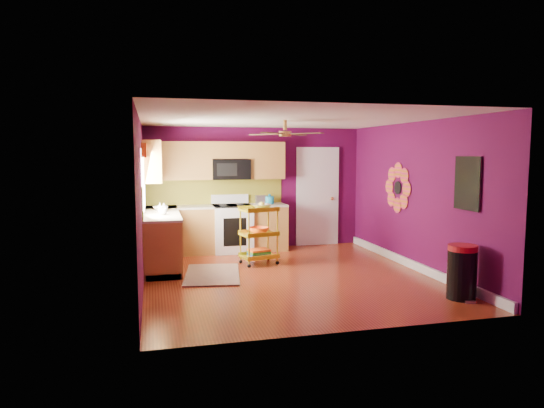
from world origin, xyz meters
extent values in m
plane|color=maroon|center=(0.00, 0.00, 0.00)|extent=(5.00, 5.00, 0.00)
cube|color=#4F093A|center=(0.00, 2.50, 1.25)|extent=(4.50, 0.04, 2.50)
cube|color=#4F093A|center=(0.00, -2.50, 1.25)|extent=(4.50, 0.04, 2.50)
cube|color=#4F093A|center=(-2.25, 0.00, 1.25)|extent=(0.04, 5.00, 2.50)
cube|color=#4F093A|center=(2.25, 0.00, 1.25)|extent=(0.04, 5.00, 2.50)
cube|color=silver|center=(0.00, 0.00, 2.50)|extent=(4.50, 5.00, 0.04)
cube|color=white|center=(2.22, 0.00, 0.07)|extent=(0.05, 4.90, 0.14)
cube|color=#936028|center=(-1.95, 1.35, 0.45)|extent=(0.60, 2.30, 0.90)
cube|color=#936028|center=(-0.85, 2.20, 0.45)|extent=(2.80, 0.60, 0.90)
cube|color=beige|center=(-1.95, 1.35, 0.92)|extent=(0.63, 2.30, 0.04)
cube|color=beige|center=(-0.85, 2.20, 0.92)|extent=(2.80, 0.63, 0.04)
cube|color=black|center=(-1.95, 1.35, 0.05)|extent=(0.54, 2.30, 0.10)
cube|color=black|center=(-0.85, 2.20, 0.05)|extent=(2.80, 0.54, 0.10)
cube|color=white|center=(-0.55, 2.17, 0.46)|extent=(0.76, 0.66, 0.92)
cube|color=black|center=(-0.55, 2.17, 0.93)|extent=(0.76, 0.62, 0.03)
cube|color=white|center=(-0.55, 2.45, 1.04)|extent=(0.76, 0.06, 0.18)
cube|color=black|center=(-0.55, 1.84, 0.45)|extent=(0.45, 0.02, 0.55)
cube|color=#936028|center=(-1.59, 2.33, 1.83)|extent=(1.32, 0.33, 0.75)
cube|color=#936028|center=(0.19, 2.33, 1.83)|extent=(0.72, 0.33, 0.75)
cube|color=#936028|center=(-0.55, 2.33, 2.03)|extent=(0.76, 0.33, 0.34)
cube|color=#936028|center=(-2.08, 1.85, 1.83)|extent=(0.33, 1.30, 0.75)
cube|color=black|center=(-0.55, 2.30, 1.65)|extent=(0.76, 0.38, 0.40)
cube|color=#696617|center=(-0.85, 2.49, 1.20)|extent=(2.80, 0.01, 0.51)
cube|color=#696617|center=(-2.24, 1.35, 1.20)|extent=(0.01, 2.30, 0.51)
cube|color=white|center=(-2.23, 1.05, 1.55)|extent=(0.03, 1.20, 1.00)
cube|color=#FD5D16|center=(-2.20, 1.05, 2.02)|extent=(0.08, 1.35, 0.22)
cube|color=white|center=(1.35, 2.48, 1.02)|extent=(0.85, 0.04, 2.05)
cube|color=white|center=(1.35, 2.46, 1.02)|extent=(0.95, 0.02, 2.15)
sphere|color=#BF8C3F|center=(1.67, 2.42, 1.00)|extent=(0.07, 0.07, 0.07)
cylinder|color=black|center=(2.23, 0.60, 1.35)|extent=(0.01, 0.24, 0.24)
cube|color=#1B7DB3|center=(2.23, -1.40, 1.55)|extent=(0.03, 0.52, 0.72)
cube|color=black|center=(2.21, -1.40, 1.55)|extent=(0.01, 0.56, 0.76)
cylinder|color=#BF8C3F|center=(0.00, 0.20, 2.42)|extent=(0.06, 0.06, 0.16)
cylinder|color=#BF8C3F|center=(0.00, 0.20, 2.28)|extent=(0.20, 0.20, 0.08)
cube|color=#4C2D19|center=(0.27, 0.47, 2.28)|extent=(0.47, 0.47, 0.01)
cube|color=#4C2D19|center=(-0.27, 0.47, 2.28)|extent=(0.47, 0.47, 0.01)
cube|color=#4C2D19|center=(-0.27, -0.07, 2.28)|extent=(0.47, 0.47, 0.01)
cube|color=#4C2D19|center=(0.27, -0.07, 2.28)|extent=(0.47, 0.47, 0.01)
cube|color=#321610|center=(-1.17, 0.37, 0.01)|extent=(1.06, 1.52, 0.02)
cylinder|color=gold|center=(-0.49, 0.73, 0.52)|extent=(0.03, 0.03, 0.95)
cylinder|color=gold|center=(0.04, 0.84, 0.52)|extent=(0.03, 0.03, 0.95)
cylinder|color=gold|center=(-0.57, 1.10, 0.52)|extent=(0.03, 0.03, 0.95)
cylinder|color=gold|center=(-0.04, 1.21, 0.52)|extent=(0.03, 0.03, 0.95)
sphere|color=black|center=(-0.49, 0.73, 0.03)|extent=(0.07, 0.07, 0.07)
sphere|color=black|center=(0.04, 0.84, 0.03)|extent=(0.07, 0.07, 0.07)
sphere|color=black|center=(-0.57, 1.10, 0.03)|extent=(0.07, 0.07, 0.07)
sphere|color=black|center=(-0.04, 1.21, 0.03)|extent=(0.07, 0.07, 0.07)
cube|color=gold|center=(-0.27, 0.97, 0.97)|extent=(0.70, 0.57, 0.03)
cube|color=gold|center=(-0.27, 0.97, 0.54)|extent=(0.70, 0.57, 0.03)
cube|color=gold|center=(-0.27, 0.97, 0.13)|extent=(0.70, 0.57, 0.03)
imported|color=beige|center=(-0.21, 0.98, 1.03)|extent=(0.40, 0.40, 0.08)
sphere|color=yellow|center=(-0.21, 0.98, 1.06)|extent=(0.11, 0.11, 0.11)
imported|color=#FD5D16|center=(-0.27, 0.97, 0.61)|extent=(0.42, 0.42, 0.11)
cube|color=navy|center=(-0.27, 0.97, 0.17)|extent=(0.41, 0.34, 0.04)
cube|color=#267233|center=(-0.27, 0.97, 0.22)|extent=(0.41, 0.34, 0.04)
cube|color=#FD5D16|center=(-0.27, 0.97, 0.25)|extent=(0.41, 0.34, 0.03)
cylinder|color=black|center=(1.96, -1.73, 0.33)|extent=(0.49, 0.49, 0.66)
cylinder|color=#AB181C|center=(1.96, -1.73, 0.70)|extent=(0.39, 0.39, 0.08)
cube|color=beige|center=(1.96, -1.92, 0.02)|extent=(0.15, 0.11, 0.03)
cylinder|color=#14779D|center=(0.23, 2.19, 1.02)|extent=(0.18, 0.18, 0.16)
sphere|color=#14779D|center=(0.23, 2.19, 1.12)|extent=(0.06, 0.06, 0.06)
cube|color=beige|center=(0.06, 2.25, 1.03)|extent=(0.22, 0.15, 0.18)
imported|color=#EA3F72|center=(-1.97, 1.28, 1.03)|extent=(0.08, 0.08, 0.17)
imported|color=white|center=(-1.89, 1.39, 1.02)|extent=(0.12, 0.12, 0.15)
imported|color=white|center=(-1.95, 1.65, 0.97)|extent=(0.28, 0.28, 0.07)
imported|color=white|center=(-1.92, 0.94, 0.99)|extent=(0.13, 0.13, 0.10)
camera|label=1|loc=(-2.09, -7.34, 1.97)|focal=32.00mm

